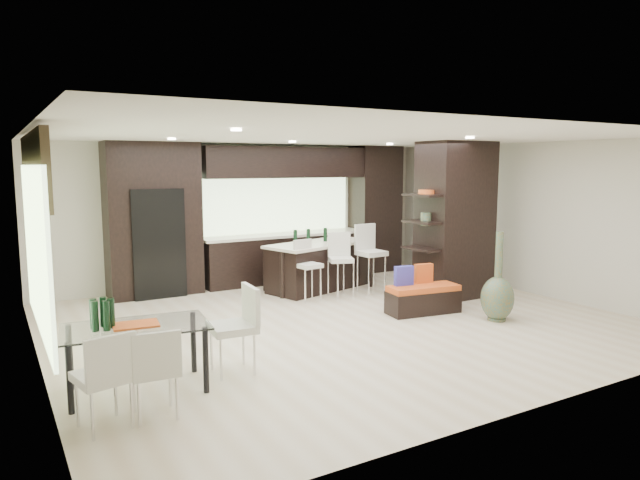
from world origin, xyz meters
TOP-DOWN VIEW (x-y plane):
  - ground at (0.00, 0.00)m, footprint 8.00×8.00m
  - back_wall at (0.00, 3.50)m, footprint 8.00×0.02m
  - left_wall at (-4.00, 0.00)m, footprint 0.02×7.00m
  - right_wall at (4.00, 0.00)m, footprint 0.02×7.00m
  - ceiling at (0.00, 0.00)m, footprint 8.00×7.00m
  - window_left at (-3.96, 0.20)m, footprint 0.04×3.20m
  - window_back at (0.60, 3.46)m, footprint 3.40×0.04m
  - stone_accent at (-3.93, 0.20)m, footprint 0.08×3.00m
  - ceiling_spots at (0.00, 0.25)m, footprint 4.00×3.00m
  - back_cabinetry at (0.50, 3.17)m, footprint 6.80×0.68m
  - refrigerator at (-1.90, 3.12)m, footprint 0.90×0.68m
  - partition_column at (2.60, 0.40)m, footprint 1.20×0.80m
  - kitchen_island at (0.88, 2.12)m, footprint 2.25×1.44m
  - stool_left at (0.24, 1.39)m, footprint 0.42×0.42m
  - stool_mid at (0.88, 1.37)m, footprint 0.52×0.52m
  - stool_right at (1.52, 1.35)m, footprint 0.46×0.46m
  - bench at (1.38, -0.24)m, footprint 1.20×0.60m
  - floor_vase at (2.05, -1.12)m, footprint 0.59×0.59m
  - dining_table at (-3.19, -1.16)m, footprint 1.51×0.97m
  - chair_near at (-3.19, -1.85)m, footprint 0.46×0.46m
  - chair_far at (-3.63, -1.86)m, footprint 0.52×0.52m
  - chair_end at (-2.16, -1.16)m, footprint 0.52×0.52m

SIDE VIEW (x-z plane):
  - ground at x=0.00m, z-range 0.00..0.00m
  - bench at x=1.38m, z-range 0.00..0.44m
  - dining_table at x=-3.19m, z-range 0.00..0.68m
  - chair_near at x=-3.19m, z-range 0.00..0.78m
  - chair_far at x=-3.63m, z-range 0.00..0.81m
  - stool_left at x=0.24m, z-range 0.00..0.84m
  - kitchen_island at x=0.88m, z-range 0.00..0.87m
  - chair_end at x=-2.16m, z-range 0.00..0.89m
  - stool_mid at x=0.88m, z-range 0.00..0.91m
  - stool_right at x=1.52m, z-range 0.00..1.00m
  - floor_vase at x=2.05m, z-range 0.00..1.33m
  - refrigerator at x=-1.90m, z-range 0.00..1.90m
  - back_wall at x=0.00m, z-range 0.00..2.70m
  - left_wall at x=-4.00m, z-range 0.00..2.70m
  - right_wall at x=4.00m, z-range 0.00..2.70m
  - window_left at x=-3.96m, z-range 0.40..2.30m
  - back_cabinetry at x=0.50m, z-range 0.00..2.70m
  - partition_column at x=2.60m, z-range 0.00..2.70m
  - window_back at x=0.60m, z-range 0.95..2.15m
  - stone_accent at x=-3.93m, z-range 1.85..2.65m
  - ceiling_spots at x=0.00m, z-range 2.67..2.69m
  - ceiling at x=0.00m, z-range 2.69..2.71m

